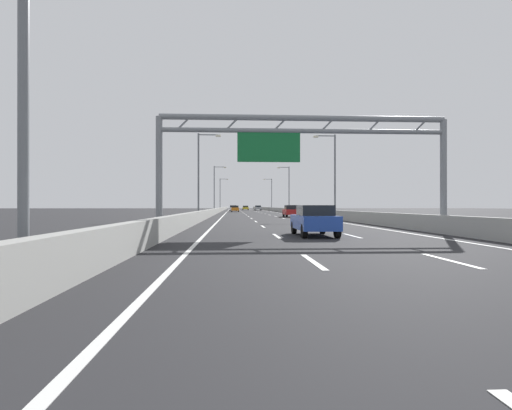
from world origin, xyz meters
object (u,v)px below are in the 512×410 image
Objects in this scene: streetlamp_right_distant at (271,192)px; orange_car at (235,209)px; streetlamp_right_far at (288,186)px; white_car at (233,208)px; streetlamp_left_distant at (221,192)px; red_car at (291,211)px; streetlamp_left_mid at (201,170)px; silver_car at (258,208)px; yellow_car at (245,208)px; sign_gantry at (299,143)px; streetlamp_right_mid at (333,171)px; streetlamp_left_far at (215,186)px; blue_car at (314,220)px.

orange_car is (-10.85, -29.85, -4.64)m from streetlamp_right_distant.
white_car is at bearing 116.43° from streetlamp_right_far.
streetlamp_left_distant is 2.26× the size of red_car.
streetlamp_left_mid is 2.21× the size of silver_car.
streetlamp_left_mid is 2.24× the size of yellow_car.
streetlamp_right_distant reaches higher than sign_gantry.
streetlamp_left_mid is 2.11× the size of white_car.
streetlamp_right_mid is 49.71m from orange_car.
sign_gantry is 111.93m from yellow_car.
silver_car is (10.99, 38.44, -4.63)m from streetlamp_left_far.
yellow_car is at bearing 92.36° from red_car.
sign_gantry is 3.78× the size of red_car.
silver_car is at bearing 87.88° from sign_gantry.
white_car is 1.07× the size of red_car.
streetlamp_left_mid is 48.68m from orange_car.
streetlamp_left_mid is 14.93m from streetlamp_right_mid.
streetlamp_right_mid is 39.07m from streetlamp_right_far.
streetlamp_left_mid is at bearing -110.92° from streetlamp_right_far.
streetlamp_left_distant is 2.11× the size of white_car.
silver_car is at bearing 88.09° from blue_car.
streetlamp_right_mid is at bearing -90.00° from streetlamp_right_far.
red_car is (-3.96, -72.41, -4.63)m from streetlamp_right_distant.
red_car is at bearing -90.01° from silver_car.
sign_gantry is 72.87m from orange_car.
streetlamp_left_far is 2.26× the size of red_car.
sign_gantry reaches higher than red_car.
streetlamp_left_far is 1.00× the size of streetlamp_right_far.
streetlamp_left_mid is at bearing -152.42° from red_car.
blue_car is at bearing -105.32° from streetlamp_right_mid.
blue_car is at bearing -87.42° from orange_car.
blue_car is (-3.48, -32.89, -0.01)m from red_car.
streetlamp_left_far is 49.20m from yellow_car.
streetlamp_right_mid is 8.36m from red_car.
streetlamp_right_far is 1.00× the size of streetlamp_left_distant.
streetlamp_right_distant is at bearing 86.87° from red_car.
streetlamp_left_distant reaches higher than blue_car.
red_car is 33.07m from blue_car.
streetlamp_right_mid is at bearing -77.34° from orange_car.
orange_car is at bearing 102.66° from streetlamp_right_mid.
streetlamp_right_distant is at bearing 90.00° from streetlamp_right_mid.
orange_car is (4.08, 48.29, -4.64)m from streetlamp_left_mid.
streetlamp_right_distant is (7.72, 102.54, 0.57)m from sign_gantry.
orange_car is (4.08, 9.22, -4.64)m from streetlamp_left_far.
streetlamp_left_far is at bearing 90.00° from streetlamp_left_mid.
streetlamp_left_far is (0.00, 39.07, 0.00)m from streetlamp_left_mid.
blue_car is (3.84, -88.92, -0.00)m from white_car.
streetlamp_left_far is 40.24m from silver_car.
streetlamp_right_far is at bearing 83.07° from sign_gantry.
red_car is at bearing -80.81° from orange_car.
streetlamp_left_distant is 1.00× the size of streetlamp_right_distant.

